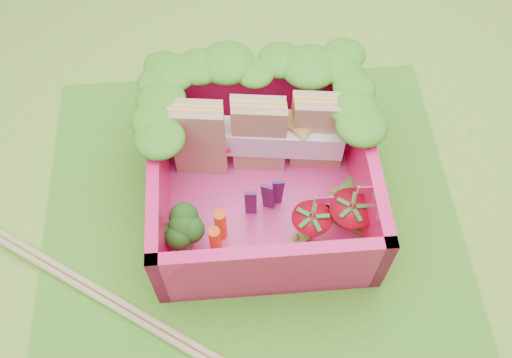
{
  "coord_description": "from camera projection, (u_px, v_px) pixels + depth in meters",
  "views": [
    {
      "loc": [
        -0.1,
        -1.56,
        3.24
      ],
      "look_at": [
        0.04,
        0.24,
        0.28
      ],
      "focal_mm": 40.0,
      "sensor_mm": 36.0,
      "label": 1
    }
  ],
  "objects": [
    {
      "name": "purple_wedges",
      "position": [
        265.0,
        197.0,
        3.41
      ],
      "size": [
        0.23,
        0.08,
        0.38
      ],
      "color": "#3D164F",
      "rests_on": "bento_floor"
    },
    {
      "name": "broccoli",
      "position": [
        181.0,
        231.0,
        3.29
      ],
      "size": [
        0.33,
        0.33,
        0.27
      ],
      "color": "#5A8D44",
      "rests_on": "bento_floor"
    },
    {
      "name": "sandwich_stack",
      "position": [
        259.0,
        135.0,
        3.53
      ],
      "size": [
        1.09,
        0.3,
        0.58
      ],
      "color": "tan",
      "rests_on": "bento_floor"
    },
    {
      "name": "carrot_sticks",
      "position": [
        218.0,
        233.0,
        3.35
      ],
      "size": [
        0.11,
        0.17,
        0.27
      ],
      "color": "orange",
      "rests_on": "bento_floor"
    },
    {
      "name": "lettuce_ruffle",
      "position": [
        256.0,
        80.0,
        3.41
      ],
      "size": [
        1.43,
        0.83,
        0.11
      ],
      "color": "#2D7D16",
      "rests_on": "bento_box"
    },
    {
      "name": "chopsticks",
      "position": [
        81.0,
        283.0,
        3.36
      ],
      "size": [
        1.9,
        1.26,
        0.04
      ],
      "color": "tan",
      "rests_on": "placemat"
    },
    {
      "name": "snap_peas",
      "position": [
        330.0,
        218.0,
        3.52
      ],
      "size": [
        0.57,
        0.57,
        0.05
      ],
      "color": "#5BA734",
      "rests_on": "bento_floor"
    },
    {
      "name": "bento_box",
      "position": [
        262.0,
        176.0,
        3.44
      ],
      "size": [
        1.3,
        1.3,
        0.55
      ],
      "color": "#FF1568",
      "rests_on": "placemat"
    },
    {
      "name": "bento_floor",
      "position": [
        262.0,
        197.0,
        3.66
      ],
      "size": [
        1.3,
        1.3,
        0.05
      ],
      "primitive_type": "cube",
      "color": "#ED3C91",
      "rests_on": "placemat"
    },
    {
      "name": "strawberry_left",
      "position": [
        311.0,
        227.0,
        3.38
      ],
      "size": [
        0.24,
        0.24,
        0.48
      ],
      "color": "red",
      "rests_on": "bento_floor"
    },
    {
      "name": "placemat",
      "position": [
        253.0,
        233.0,
        3.57
      ],
      "size": [
        2.6,
        2.6,
        0.03
      ],
      "primitive_type": "cube",
      "color": "#53A525",
      "rests_on": "ground"
    },
    {
      "name": "strawberry_right",
      "position": [
        349.0,
        218.0,
        3.39
      ],
      "size": [
        0.27,
        0.27,
        0.51
      ],
      "color": "red",
      "rests_on": "bento_floor"
    },
    {
      "name": "ground",
      "position": [
        253.0,
        235.0,
        3.58
      ],
      "size": [
        14.0,
        14.0,
        0.0
      ],
      "primitive_type": "plane",
      "color": "#75BA34",
      "rests_on": "ground"
    }
  ]
}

